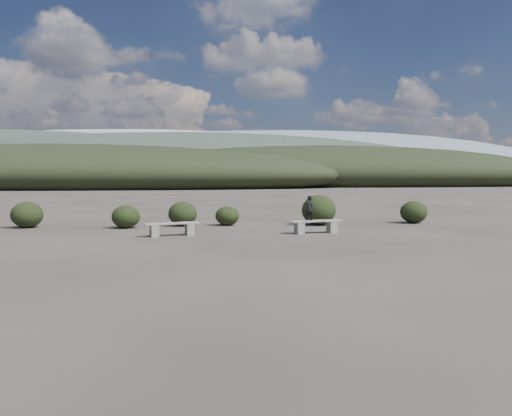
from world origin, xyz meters
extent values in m
plane|color=#312B26|center=(0.00, 0.00, 0.00)|extent=(1200.00, 1200.00, 0.00)
cube|color=slate|center=(-3.03, 5.19, 0.22)|extent=(0.37, 0.44, 0.43)
cube|color=slate|center=(-1.79, 5.56, 0.22)|extent=(0.37, 0.44, 0.43)
cube|color=gray|center=(-2.41, 5.37, 0.46)|extent=(1.97, 0.95, 0.05)
cube|color=slate|center=(2.26, 5.40, 0.22)|extent=(0.34, 0.43, 0.44)
cube|color=slate|center=(3.57, 5.62, 0.22)|extent=(0.34, 0.43, 0.44)
cube|color=gray|center=(2.91, 5.51, 0.47)|extent=(2.04, 0.75, 0.06)
imported|color=black|center=(2.64, 5.46, 0.96)|extent=(0.39, 0.31, 0.93)
ellipsoid|color=black|center=(-4.41, 8.51, 0.48)|extent=(1.16, 1.16, 0.95)
ellipsoid|color=black|center=(-2.08, 9.13, 0.53)|extent=(1.24, 1.24, 1.06)
ellipsoid|color=black|center=(-0.14, 9.12, 0.42)|extent=(1.06, 1.06, 0.85)
ellipsoid|color=black|center=(3.89, 8.77, 0.66)|extent=(1.52, 1.52, 1.33)
ellipsoid|color=black|center=(8.47, 9.08, 0.51)|extent=(1.23, 1.23, 1.03)
ellipsoid|color=black|center=(-8.52, 9.20, 0.55)|extent=(1.29, 1.29, 1.09)
ellipsoid|color=black|center=(-25.00, 90.00, 2.70)|extent=(110.00, 40.00, 12.00)
ellipsoid|color=black|center=(35.00, 110.00, 3.15)|extent=(120.00, 44.00, 14.00)
ellipsoid|color=#303A2F|center=(0.00, 160.00, 5.40)|extent=(190.00, 64.00, 24.00)
ellipsoid|color=slate|center=(70.00, 300.00, 9.90)|extent=(340.00, 110.00, 44.00)
ellipsoid|color=#929CA5|center=(-30.00, 400.00, 12.60)|extent=(460.00, 140.00, 56.00)
camera|label=1|loc=(-1.83, -12.66, 2.08)|focal=35.00mm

